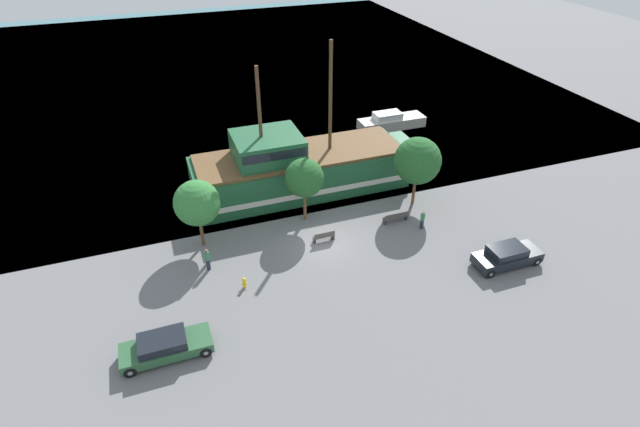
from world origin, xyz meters
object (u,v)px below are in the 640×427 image
parked_car_curb_mid (165,346)px  pedestrian_walking_far (207,259)px  bench_promenade_east (324,236)px  pedestrian_walking_near (422,220)px  pirate_ship (298,168)px  moored_boat_dockside (391,122)px  fire_hydrant (244,282)px  bench_promenade_west (396,217)px  parked_car_curb_front (507,256)px

parked_car_curb_mid → pedestrian_walking_far: (3.40, 6.61, 0.17)m
bench_promenade_east → pedestrian_walking_near: size_ratio=1.04×
pirate_ship → moored_boat_dockside: size_ratio=2.66×
pirate_ship → pedestrian_walking_far: size_ratio=11.29×
moored_boat_dockside → parked_car_curb_mid: moored_boat_dockside is taller
fire_hydrant → bench_promenade_west: size_ratio=0.38×
pirate_ship → moored_boat_dockside: 15.85m
bench_promenade_east → pedestrian_walking_far: 8.49m
bench_promenade_east → parked_car_curb_mid: bearing=-149.7°
bench_promenade_west → pedestrian_walking_far: (-14.54, -0.76, 0.41)m
parked_car_curb_front → bench_promenade_west: parked_car_curb_front is taller
pirate_ship → fire_hydrant: size_ratio=24.96×
moored_boat_dockside → fire_hydrant: 28.11m
bench_promenade_east → pedestrian_walking_far: pedestrian_walking_far is taller
pedestrian_walking_near → pedestrian_walking_far: pedestrian_walking_far is taller
pirate_ship → pedestrian_walking_near: (7.01, -8.80, -1.26)m
moored_boat_dockside → fire_hydrant: (-20.24, -19.50, -0.27)m
fire_hydrant → bench_promenade_west: (12.64, 3.36, 0.04)m
fire_hydrant → pedestrian_walking_far: size_ratio=0.45×
bench_promenade_west → pedestrian_walking_near: size_ratio=1.31×
fire_hydrant → bench_promenade_east: bearing=24.0°
fire_hydrant → pedestrian_walking_far: pedestrian_walking_far is taller
pirate_ship → pedestrian_walking_far: (-9.00, -8.15, -1.17)m
parked_car_curb_mid → bench_promenade_east: parked_car_curb_mid is taller
parked_car_curb_front → bench_promenade_east: parked_car_curb_front is taller
parked_car_curb_mid → pedestrian_walking_near: pedestrian_walking_near is taller
pedestrian_walking_near → parked_car_curb_mid: bearing=-162.9°
parked_car_curb_front → bench_promenade_west: 8.60m
bench_promenade_west → pedestrian_walking_far: bearing=-177.0°
parked_car_curb_front → pedestrian_walking_near: (-3.32, 5.73, 0.03)m
parked_car_curb_mid → pedestrian_walking_far: pedestrian_walking_far is taller
pirate_ship → parked_car_curb_front: 17.87m
pedestrian_walking_far → pirate_ship: bearing=42.2°
parked_car_curb_mid → pedestrian_walking_near: size_ratio=3.26×
bench_promenade_east → pedestrian_walking_near: (7.53, -0.98, 0.33)m
parked_car_curb_front → parked_car_curb_mid: (-22.73, -0.23, -0.04)m
pedestrian_walking_near → parked_car_curb_front: bearing=-59.9°
fire_hydrant → bench_promenade_west: bearing=14.9°
pirate_ship → bench_promenade_east: pirate_ship is taller
parked_car_curb_front → bench_promenade_east: (-10.85, 6.71, -0.30)m
parked_car_curb_mid → fire_hydrant: (5.30, 4.01, -0.28)m
bench_promenade_west → pedestrian_walking_near: pedestrian_walking_near is taller
bench_promenade_east → pedestrian_walking_far: (-8.47, -0.33, 0.43)m
parked_car_curb_front → pedestrian_walking_near: size_ratio=3.09×
fire_hydrant → pedestrian_walking_far: bearing=126.1°
pirate_ship → bench_promenade_west: pirate_ship is taller
parked_car_curb_front → pedestrian_walking_far: (-19.32, 6.38, 0.13)m
moored_boat_dockside → pedestrian_walking_near: moored_boat_dockside is taller
bench_promenade_east → pedestrian_walking_far: size_ratio=0.93×
fire_hydrant → pedestrian_walking_near: pedestrian_walking_near is taller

